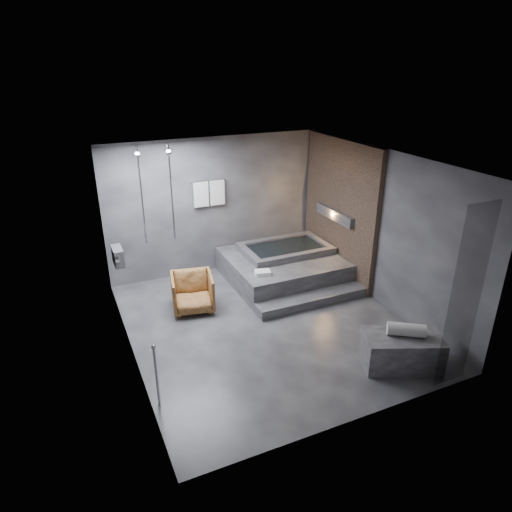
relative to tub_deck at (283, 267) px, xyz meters
name	(u,v)px	position (x,y,z in m)	size (l,w,h in m)	color
room	(283,221)	(-0.65, -1.21, 1.48)	(5.00, 5.04, 2.82)	#29292C
tub_deck	(283,267)	(0.00, 0.00, 0.00)	(2.20, 2.00, 0.50)	#2E2E30
tub_step	(312,300)	(0.00, -1.18, -0.16)	(2.20, 0.36, 0.18)	#2E2E30
concrete_bench	(402,350)	(0.27, -3.28, 0.00)	(1.10, 0.61, 0.50)	#373639
driftwood_chair	(193,292)	(-2.05, -0.44, 0.09)	(0.72, 0.74, 0.68)	#4E2D13
rolled_towel	(406,330)	(0.31, -3.28, 0.34)	(0.19, 0.19, 0.54)	silver
deck_towel	(263,273)	(-0.74, -0.59, 0.29)	(0.28, 0.21, 0.07)	white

